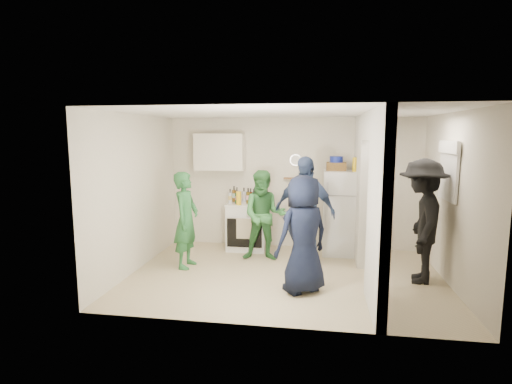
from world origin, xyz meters
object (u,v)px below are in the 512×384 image
person_green_left (186,220)px  person_green_center (264,216)px  person_navy (303,234)px  blue_bowl (336,159)px  person_nook (422,221)px  wicker_basket (336,166)px  fridge (341,213)px  person_denim (304,211)px  yellow_cup_stack_top (355,165)px  stove (247,226)px

person_green_left → person_green_center: (1.21, 0.57, -0.00)m
person_green_left → person_navy: person_navy is taller
blue_bowl → person_navy: 2.24m
person_nook → wicker_basket: bearing=-126.8°
fridge → person_green_left: person_green_left is taller
wicker_basket → person_nook: person_nook is taller
person_denim → person_nook: size_ratio=1.00×
blue_bowl → person_nook: bearing=-47.6°
fridge → person_green_center: bearing=-156.5°
yellow_cup_stack_top → person_navy: 2.18m
person_denim → person_nook: (1.74, -0.51, 0.00)m
person_green_left → person_nook: size_ratio=0.86×
fridge → person_navy: bearing=-107.5°
fridge → person_nook: (1.10, -1.26, 0.15)m
person_green_center → person_navy: bearing=-66.7°
blue_bowl → person_nook: 1.96m
person_green_center → person_nook: bearing=-20.6°
stove → person_nook: 3.15m
wicker_basket → blue_bowl: (0.00, 0.00, 0.13)m
person_denim → person_navy: 1.19m
person_navy → fridge: bearing=-145.2°
person_denim → person_green_left: bearing=-144.6°
person_green_left → person_nook: person_nook is taller
stove → fridge: (1.74, -0.03, 0.32)m
wicker_basket → blue_bowl: blue_bowl is taller
person_green_left → person_green_center: size_ratio=1.01×
person_denim → person_navy: (0.03, -1.18, -0.10)m
blue_bowl → yellow_cup_stack_top: bearing=-25.1°
person_green_center → person_denim: (0.70, -0.17, 0.13)m
person_green_left → person_green_center: person_green_left is taller
yellow_cup_stack_top → blue_bowl: bearing=154.9°
wicker_basket → person_navy: size_ratio=0.21×
wicker_basket → person_green_left: (-2.45, -1.20, -0.82)m
person_denim → person_nook: 1.81m
fridge → person_navy: person_navy is taller
fridge → blue_bowl: blue_bowl is taller
person_nook → person_denim: bearing=-95.7°
person_nook → yellow_cup_stack_top: bearing=-132.1°
person_green_left → person_navy: (1.94, -0.78, 0.03)m
person_nook → person_green_center: bearing=-94.9°
yellow_cup_stack_top → person_navy: size_ratio=0.15×
person_denim → blue_bowl: bearing=79.6°
person_navy → blue_bowl: bearing=-142.1°
wicker_basket → person_nook: bearing=-47.6°
person_denim → person_green_center: bearing=-170.2°
yellow_cup_stack_top → person_nook: 1.63m
person_green_left → yellow_cup_stack_top: bearing=-65.1°
wicker_basket → person_green_center: 1.61m
yellow_cup_stack_top → person_denim: person_denim is taller
wicker_basket → person_nook: (1.20, -1.31, -0.69)m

